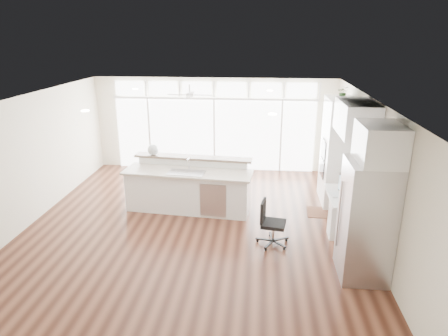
{
  "coord_description": "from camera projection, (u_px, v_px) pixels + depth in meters",
  "views": [
    {
      "loc": [
        1.35,
        -7.41,
        3.89
      ],
      "look_at": [
        0.6,
        0.6,
        1.16
      ],
      "focal_mm": 32.0,
      "sensor_mm": 36.0,
      "label": 1
    }
  ],
  "objects": [
    {
      "name": "floor",
      "position": [
        193.0,
        229.0,
        8.36
      ],
      "size": [
        7.0,
        8.0,
        0.02
      ],
      "primitive_type": "cube",
      "color": "#3B1C12",
      "rests_on": "ground"
    },
    {
      "name": "ceiling",
      "position": [
        189.0,
        100.0,
        7.49
      ],
      "size": [
        7.0,
        8.0,
        0.02
      ],
      "primitive_type": "cube",
      "color": "silver",
      "rests_on": "wall_back"
    },
    {
      "name": "wall_back",
      "position": [
        215.0,
        124.0,
        11.7
      ],
      "size": [
        7.0,
        0.04,
        2.7
      ],
      "primitive_type": "cube",
      "color": "white",
      "rests_on": "floor"
    },
    {
      "name": "wall_front",
      "position": [
        126.0,
        290.0,
        4.15
      ],
      "size": [
        7.0,
        0.04,
        2.7
      ],
      "primitive_type": "cube",
      "color": "white",
      "rests_on": "floor"
    },
    {
      "name": "wall_left",
      "position": [
        24.0,
        163.0,
        8.24
      ],
      "size": [
        0.04,
        8.0,
        2.7
      ],
      "primitive_type": "cube",
      "color": "white",
      "rests_on": "floor"
    },
    {
      "name": "wall_right",
      "position": [
        372.0,
        173.0,
        7.61
      ],
      "size": [
        0.04,
        8.0,
        2.7
      ],
      "primitive_type": "cube",
      "color": "white",
      "rests_on": "floor"
    },
    {
      "name": "glass_wall",
      "position": [
        214.0,
        135.0,
        11.74
      ],
      "size": [
        5.8,
        0.06,
        2.08
      ],
      "primitive_type": "cube",
      "color": "white",
      "rests_on": "wall_back"
    },
    {
      "name": "transom_row",
      "position": [
        214.0,
        89.0,
        11.31
      ],
      "size": [
        5.9,
        0.06,
        0.4
      ],
      "primitive_type": "cube",
      "color": "white",
      "rests_on": "wall_back"
    },
    {
      "name": "desk_window",
      "position": [
        367.0,
        159.0,
        7.84
      ],
      "size": [
        0.04,
        0.85,
        0.85
      ],
      "primitive_type": "cube",
      "color": "white",
      "rests_on": "wall_right"
    },
    {
      "name": "ceiling_fan",
      "position": [
        190.0,
        91.0,
        10.25
      ],
      "size": [
        1.16,
        1.16,
        0.32
      ],
      "primitive_type": "cube",
      "color": "silver",
      "rests_on": "ceiling"
    },
    {
      "name": "recessed_lights",
      "position": [
        191.0,
        99.0,
        7.69
      ],
      "size": [
        3.4,
        3.0,
        0.02
      ],
      "primitive_type": "cube",
      "color": "white",
      "rests_on": "ceiling"
    },
    {
      "name": "oven_cabinet",
      "position": [
        338.0,
        152.0,
        9.37
      ],
      "size": [
        0.64,
        1.2,
        2.5
      ],
      "primitive_type": "cube",
      "color": "white",
      "rests_on": "floor"
    },
    {
      "name": "desk_nook",
      "position": [
        344.0,
        212.0,
        8.24
      ],
      "size": [
        0.72,
        1.3,
        0.76
      ],
      "primitive_type": "cube",
      "color": "white",
      "rests_on": "floor"
    },
    {
      "name": "upper_cabinets",
      "position": [
        357.0,
        118.0,
        7.61
      ],
      "size": [
        0.64,
        1.3,
        0.64
      ],
      "primitive_type": "cube",
      "color": "white",
      "rests_on": "wall_right"
    },
    {
      "name": "refrigerator",
      "position": [
        366.0,
        220.0,
        6.49
      ],
      "size": [
        0.76,
        0.9,
        2.0
      ],
      "primitive_type": "cube",
      "color": "#B9B8BD",
      "rests_on": "floor"
    },
    {
      "name": "fridge_cabinet",
      "position": [
        380.0,
        143.0,
        6.07
      ],
      "size": [
        0.64,
        0.9,
        0.6
      ],
      "primitive_type": "cube",
      "color": "white",
      "rests_on": "wall_right"
    },
    {
      "name": "framed_photos",
      "position": [
        359.0,
        157.0,
        8.47
      ],
      "size": [
        0.06,
        0.22,
        0.8
      ],
      "primitive_type": "cube",
      "color": "black",
      "rests_on": "wall_right"
    },
    {
      "name": "kitchen_island",
      "position": [
        188.0,
        186.0,
        9.08
      ],
      "size": [
        3.0,
        1.36,
        1.16
      ],
      "primitive_type": "cube",
      "rotation": [
        0.0,
        0.0,
        -0.09
      ],
      "color": "white",
      "rests_on": "floor"
    },
    {
      "name": "rug",
      "position": [
        326.0,
        213.0,
        9.1
      ],
      "size": [
        0.88,
        0.65,
        0.01
      ],
      "primitive_type": "cube",
      "rotation": [
        0.0,
        0.0,
        -0.05
      ],
      "color": "#361A11",
      "rests_on": "floor"
    },
    {
      "name": "office_chair",
      "position": [
        274.0,
        223.0,
        7.62
      ],
      "size": [
        0.52,
        0.49,
        0.88
      ],
      "primitive_type": "cube",
      "rotation": [
        0.0,
        0.0,
        -0.16
      ],
      "color": "black",
      "rests_on": "floor"
    },
    {
      "name": "fishbowl",
      "position": [
        153.0,
        150.0,
        9.39
      ],
      "size": [
        0.27,
        0.27,
        0.26
      ],
      "primitive_type": "sphere",
      "rotation": [
        0.0,
        0.0,
        0.05
      ],
      "color": "silver",
      "rests_on": "kitchen_island"
    },
    {
      "name": "monitor",
      "position": [
        343.0,
        186.0,
        8.06
      ],
      "size": [
        0.13,
        0.51,
        0.42
      ],
      "primitive_type": "cube",
      "rotation": [
        0.0,
        0.0,
        0.09
      ],
      "color": "black",
      "rests_on": "desk_nook"
    },
    {
      "name": "keyboard",
      "position": [
        334.0,
        194.0,
        8.14
      ],
      "size": [
        0.15,
        0.34,
        0.02
      ],
      "primitive_type": "cube",
      "rotation": [
        0.0,
        0.0,
        0.08
      ],
      "color": "silver",
      "rests_on": "desk_nook"
    },
    {
      "name": "potted_plant",
      "position": [
        343.0,
        94.0,
        8.94
      ],
      "size": [
        0.28,
        0.31,
        0.21
      ],
      "primitive_type": "imported",
      "rotation": [
        0.0,
        0.0,
        -0.15
      ],
      "color": "#2C5223",
      "rests_on": "oven_cabinet"
    }
  ]
}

